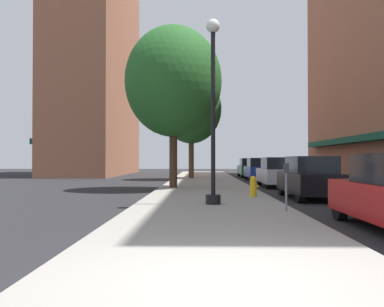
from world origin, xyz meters
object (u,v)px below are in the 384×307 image
object	(u,v)px
fire_hydrant	(253,186)
car_silver	(277,173)
tree_mid	(173,82)
car_black	(310,178)
car_blue	(259,170)
tree_near	(191,109)
parking_meter_near	(286,181)
car_green	(250,168)
lamppost	(213,107)

from	to	relation	value
fire_hydrant	car_silver	xyz separation A→B (m)	(2.28, 7.24, 0.29)
fire_hydrant	tree_mid	size ratio (longest dim) A/B	0.10
fire_hydrant	car_black	xyz separation A→B (m)	(2.28, 0.42, 0.29)
car_blue	tree_near	bearing A→B (deg)	166.53
fire_hydrant	car_blue	bearing A→B (deg)	81.00
tree_mid	car_black	distance (m)	8.71
fire_hydrant	parking_meter_near	xyz separation A→B (m)	(0.33, -4.40, 0.43)
parking_meter_near	tree_near	size ratio (longest dim) A/B	0.16
fire_hydrant	tree_near	distance (m)	16.63
car_black	car_silver	world-z (taller)	same
fire_hydrant	car_green	world-z (taller)	car_green
tree_near	car_green	world-z (taller)	tree_near
fire_hydrant	car_green	bearing A→B (deg)	83.57
fire_hydrant	tree_near	xyz separation A→B (m)	(-2.74, 15.65, 4.91)
car_silver	car_green	size ratio (longest dim) A/B	1.00
parking_meter_near	car_silver	world-z (taller)	car_silver
car_blue	car_green	bearing A→B (deg)	90.75
parking_meter_near	car_blue	distance (m)	18.88
car_silver	car_green	xyz separation A→B (m)	(0.00, 12.97, 0.00)
parking_meter_near	tree_near	world-z (taller)	tree_near
parking_meter_near	car_green	distance (m)	24.68
tree_near	car_black	distance (m)	16.68
tree_mid	car_green	bearing A→B (deg)	69.44
tree_mid	car_black	world-z (taller)	tree_mid
fire_hydrant	tree_mid	world-z (taller)	tree_mid
lamppost	tree_near	world-z (taller)	tree_near
tree_mid	car_blue	size ratio (longest dim) A/B	1.91
car_black	car_green	xyz separation A→B (m)	(0.00, 19.78, 0.00)
parking_meter_near	car_black	xyz separation A→B (m)	(1.95, 4.82, -0.14)
tree_mid	car_black	xyz separation A→B (m)	(5.68, -4.64, -4.70)
car_blue	parking_meter_near	bearing A→B (deg)	-95.18
tree_near	car_silver	size ratio (longest dim) A/B	1.86
tree_near	car_silver	distance (m)	10.83
fire_hydrant	tree_near	bearing A→B (deg)	99.92
fire_hydrant	tree_mid	xyz separation A→B (m)	(-3.40, 5.06, 4.99)
lamppost	car_black	world-z (taller)	lamppost
lamppost	parking_meter_near	size ratio (longest dim) A/B	4.50
lamppost	car_black	bearing A→B (deg)	38.24
tree_near	car_green	size ratio (longest dim) A/B	1.86
tree_mid	car_green	distance (m)	16.84
car_black	tree_mid	bearing A→B (deg)	142.50
lamppost	tree_near	xyz separation A→B (m)	(-1.12, 18.29, 2.23)
lamppost	car_blue	world-z (taller)	lamppost
tree_near	car_black	xyz separation A→B (m)	(5.01, -15.23, -4.62)
parking_meter_near	fire_hydrant	bearing A→B (deg)	94.26
car_silver	car_blue	world-z (taller)	same
tree_near	lamppost	bearing A→B (deg)	-86.49
parking_meter_near	tree_near	bearing A→B (deg)	98.69
car_blue	car_green	distance (m)	5.83
tree_near	car_blue	xyz separation A→B (m)	(5.01, -1.27, -4.62)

